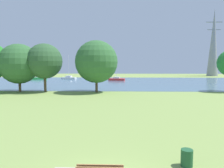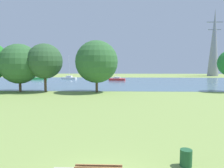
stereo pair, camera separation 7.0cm
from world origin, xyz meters
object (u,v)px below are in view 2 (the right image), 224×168
Objects in this scene: sailboat_white at (69,78)px; sailboat_green at (39,78)px; tree_west_far at (19,64)px; tree_mid_shore at (97,62)px; litter_bin at (186,158)px; sailboat_red at (117,79)px; tree_east_near at (45,61)px; electricity_pylon at (214,43)px.

sailboat_white reaches higher than sailboat_green.
tree_west_far is 0.94× the size of tree_mid_shore.
sailboat_green is (-28.57, 56.89, 0.04)m from litter_bin.
litter_bin is at bearing -52.55° from tree_west_far.
sailboat_white is at bearing 12.97° from sailboat_green.
sailboat_white is at bearing 160.80° from sailboat_red.
litter_bin is at bearing -85.80° from sailboat_red.
sailboat_white is at bearing 108.34° from litter_bin.
litter_bin is 0.10× the size of sailboat_white.
tree_west_far is 4.49m from tree_east_near.
electricity_pylon is (39.28, 26.65, 13.20)m from sailboat_red.
electricity_pylon is (54.89, 21.21, 13.20)m from sailboat_white.
electricity_pylon reaches higher than tree_west_far.
litter_bin is 0.10× the size of sailboat_red.
tree_mid_shore reaches higher than sailboat_white.
electricity_pylon is at bearing 45.98° from tree_east_near.
litter_bin is 0.09× the size of tree_mid_shore.
sailboat_red is 0.99× the size of sailboat_white.
tree_east_near is at bearing 179.28° from tree_mid_shore.
sailboat_green is 37.26m from tree_mid_shore.
sailboat_white is (-15.62, 5.44, 0.00)m from sailboat_red.
sailboat_red is 16.54m from sailboat_white.
tree_mid_shore is (9.01, -0.11, -0.09)m from tree_east_near.
sailboat_red is at bearing -145.84° from electricity_pylon.
tree_mid_shore is (21.48, -30.07, 4.79)m from sailboat_green.
sailboat_green is 0.60× the size of tree_mid_shore.
sailboat_white is 34.81m from tree_mid_shore.
litter_bin is 28.15m from tree_mid_shore.
litter_bin is 63.66m from sailboat_green.
tree_mid_shore is 68.70m from electricity_pylon.
tree_east_near is at bearing -83.88° from sailboat_white.
tree_west_far is at bearing -121.99° from sailboat_red.
tree_west_far is 77.76m from electricity_pylon.
sailboat_white reaches higher than sailboat_red.
sailboat_white reaches higher than litter_bin.
tree_mid_shore is at bearing -0.72° from tree_east_near.
tree_mid_shore reaches higher than litter_bin.
sailboat_white is 0.87× the size of tree_mid_shore.
tree_east_near is at bearing 0.73° from tree_west_far.
sailboat_green is (-9.03, -2.08, -0.03)m from sailboat_white.
sailboat_white is at bearing 111.17° from tree_mid_shore.
electricity_pylon reaches higher than tree_mid_shore.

